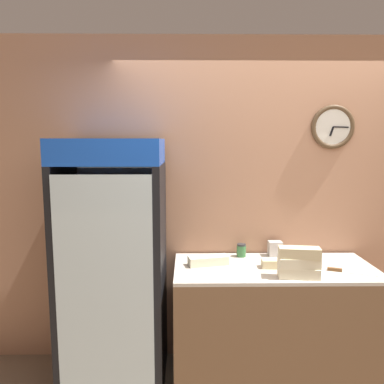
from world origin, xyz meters
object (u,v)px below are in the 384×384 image
at_px(chefs_knife, 345,271).
at_px(napkin_dispenser, 275,249).
at_px(beverage_cooler, 115,251).
at_px(sandwich_stack_middle, 299,263).
at_px(sandwich_flat_left, 280,264).
at_px(condiment_jar, 241,250).
at_px(sandwich_stack_top, 299,253).
at_px(sandwich_stack_bottom, 299,273).
at_px(sandwich_flat_right, 208,261).

bearing_deg(chefs_knife, napkin_dispenser, 136.29).
distance_m(beverage_cooler, sandwich_stack_middle, 1.36).
bearing_deg(beverage_cooler, sandwich_stack_middle, -12.30).
relative_size(sandwich_flat_left, condiment_jar, 2.69).
height_order(sandwich_stack_top, sandwich_flat_left, sandwich_stack_top).
xyz_separation_m(sandwich_stack_bottom, napkin_dispenser, (-0.05, 0.51, 0.02)).
xyz_separation_m(sandwich_flat_right, condiment_jar, (0.28, 0.21, 0.02)).
height_order(sandwich_stack_bottom, condiment_jar, condiment_jar).
bearing_deg(beverage_cooler, sandwich_flat_left, -3.67).
bearing_deg(condiment_jar, beverage_cooler, -168.89).
height_order(sandwich_stack_middle, sandwich_stack_top, sandwich_stack_top).
distance_m(chefs_knife, condiment_jar, 0.80).
bearing_deg(sandwich_flat_right, sandwich_flat_left, -7.39).
bearing_deg(napkin_dispenser, sandwich_flat_left, -95.54).
height_order(sandwich_flat_left, napkin_dispenser, napkin_dispenser).
bearing_deg(sandwich_stack_top, sandwich_flat_left, 109.73).
relative_size(sandwich_flat_left, chefs_knife, 0.87).
relative_size(sandwich_flat_right, napkin_dispenser, 2.65).
relative_size(sandwich_stack_bottom, condiment_jar, 2.74).
xyz_separation_m(sandwich_stack_top, sandwich_flat_right, (-0.61, 0.28, -0.15)).
distance_m(sandwich_stack_middle, sandwich_stack_top, 0.07).
bearing_deg(beverage_cooler, napkin_dispenser, 9.57).
bearing_deg(sandwich_flat_left, napkin_dispenser, 84.46).
distance_m(sandwich_stack_middle, sandwich_flat_right, 0.68).
relative_size(sandwich_stack_middle, sandwich_flat_left, 1.00).
bearing_deg(sandwich_stack_middle, sandwich_stack_bottom, 0.00).
xyz_separation_m(sandwich_stack_top, sandwich_flat_left, (-0.07, 0.21, -0.15)).
bearing_deg(chefs_knife, beverage_cooler, 173.89).
distance_m(sandwich_flat_left, condiment_jar, 0.38).
bearing_deg(sandwich_stack_middle, napkin_dispenser, 95.22).
bearing_deg(condiment_jar, sandwich_flat_right, -143.96).
xyz_separation_m(sandwich_stack_middle, chefs_knife, (0.37, 0.11, -0.10)).
bearing_deg(sandwich_stack_middle, chefs_knife, 16.22).
xyz_separation_m(sandwich_stack_bottom, sandwich_stack_middle, (0.00, 0.00, 0.07)).
height_order(sandwich_stack_middle, sandwich_flat_left, sandwich_stack_middle).
xyz_separation_m(sandwich_stack_top, chefs_knife, (0.37, 0.11, -0.17)).
height_order(beverage_cooler, napkin_dispenser, beverage_cooler).
distance_m(sandwich_stack_middle, sandwich_flat_left, 0.24).
relative_size(condiment_jar, napkin_dispenser, 0.88).
xyz_separation_m(sandwich_stack_bottom, condiment_jar, (-0.33, 0.49, 0.02)).
distance_m(sandwich_stack_top, sandwich_flat_right, 0.69).
bearing_deg(sandwich_flat_left, sandwich_flat_right, 172.61).
relative_size(beverage_cooler, sandwich_stack_middle, 6.65).
height_order(beverage_cooler, chefs_knife, beverage_cooler).
distance_m(sandwich_stack_top, sandwich_flat_left, 0.27).
distance_m(sandwich_flat_left, chefs_knife, 0.46).
distance_m(sandwich_stack_middle, chefs_knife, 0.40).
bearing_deg(napkin_dispenser, beverage_cooler, -170.43).
distance_m(beverage_cooler, sandwich_stack_bottom, 1.36).
bearing_deg(sandwich_stack_top, condiment_jar, 124.12).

